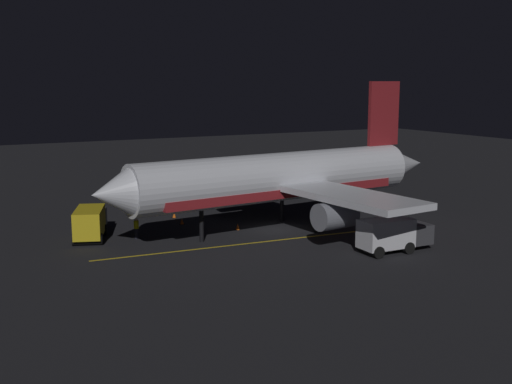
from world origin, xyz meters
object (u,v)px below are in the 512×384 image
at_px(airliner, 282,179).
at_px(traffic_cone_near_left, 238,227).
at_px(baggage_truck, 90,223).
at_px(ground_crew_worker, 136,228).
at_px(traffic_cone_near_right, 174,215).
at_px(catering_truck, 392,235).
at_px(traffic_cone_under_wing, 182,222).

bearing_deg(airliner, traffic_cone_near_left, 66.00).
height_order(baggage_truck, ground_crew_worker, baggage_truck).
bearing_deg(traffic_cone_near_right, catering_truck, -152.48).
distance_m(traffic_cone_near_right, traffic_cone_under_wing, 2.96).
xyz_separation_m(ground_crew_worker, traffic_cone_under_wing, (3.12, -5.20, -0.64)).
distance_m(catering_truck, traffic_cone_under_wing, 19.29).
relative_size(airliner, catering_truck, 5.80).
distance_m(airliner, ground_crew_worker, 12.94).
distance_m(baggage_truck, ground_crew_worker, 3.76).
bearing_deg(ground_crew_worker, airliner, -102.84).
distance_m(baggage_truck, traffic_cone_near_right, 9.88).
bearing_deg(traffic_cone_near_left, baggage_truck, 75.82).
bearing_deg(catering_truck, traffic_cone_near_left, 30.27).
bearing_deg(catering_truck, ground_crew_worker, 49.90).
bearing_deg(catering_truck, airliner, 18.41).
height_order(airliner, traffic_cone_near_left, airliner).
bearing_deg(airliner, traffic_cone_under_wing, 49.65).
height_order(catering_truck, traffic_cone_under_wing, catering_truck).
distance_m(catering_truck, ground_crew_worker, 20.36).
bearing_deg(traffic_cone_near_right, traffic_cone_near_left, -157.30).
bearing_deg(traffic_cone_near_left, traffic_cone_near_right, 22.70).
xyz_separation_m(airliner, traffic_cone_near_right, (8.82, 6.54, -4.20)).
bearing_deg(airliner, ground_crew_worker, 77.16).
bearing_deg(baggage_truck, traffic_cone_under_wing, -81.14).
height_order(airliner, baggage_truck, airliner).
height_order(baggage_truck, traffic_cone_near_left, baggage_truck).
relative_size(baggage_truck, catering_truck, 1.15).
bearing_deg(traffic_cone_near_right, baggage_truck, 115.64).
height_order(airliner, traffic_cone_under_wing, airliner).
xyz_separation_m(airliner, catering_truck, (-10.35, -3.44, -3.14)).
distance_m(catering_truck, traffic_cone_near_left, 13.83).
bearing_deg(traffic_cone_near_left, ground_crew_worker, 82.05).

